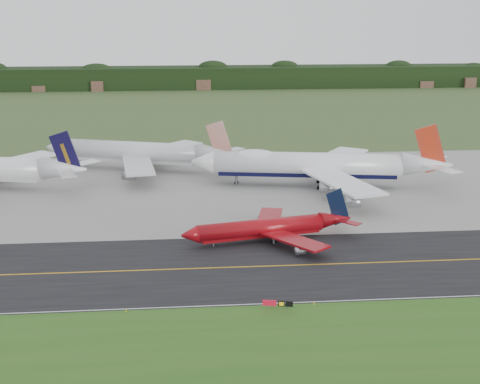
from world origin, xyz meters
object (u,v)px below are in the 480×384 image
object	(u,v)px
jet_red_737	(270,228)
jet_star_tail	(140,153)
jet_ba_747	(316,165)
taxiway_sign	(278,304)

from	to	relation	value
jet_red_737	jet_star_tail	xyz separation A→B (m)	(-28.67, 62.26, 2.37)
jet_ba_747	taxiway_sign	size ratio (longest dim) A/B	14.57
jet_star_tail	taxiway_sign	world-z (taller)	jet_star_tail
jet_red_737	taxiway_sign	size ratio (longest dim) A/B	7.73
jet_red_737	jet_ba_747	bearing A→B (deg)	66.83
jet_star_tail	taxiway_sign	size ratio (longest dim) A/B	12.27
jet_star_tail	taxiway_sign	xyz separation A→B (m)	(25.66, -93.68, -3.91)
jet_red_737	jet_star_tail	size ratio (longest dim) A/B	0.63
jet_red_737	taxiway_sign	distance (m)	31.61
jet_ba_747	taxiway_sign	bearing A→B (deg)	-105.75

